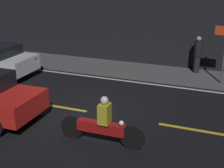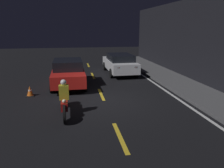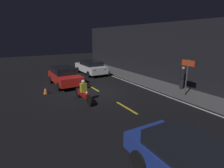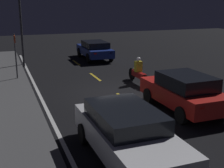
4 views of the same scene
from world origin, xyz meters
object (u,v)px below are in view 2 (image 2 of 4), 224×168
(sedan_white, at_px, (120,63))
(motorcycle, at_px, (64,100))
(taxi_red, at_px, (68,72))
(traffic_cone_near, at_px, (30,91))

(sedan_white, bearing_deg, motorcycle, 152.09)
(sedan_white, bearing_deg, taxi_red, 127.85)
(sedan_white, height_order, motorcycle, sedan_white)
(motorcycle, bearing_deg, traffic_cone_near, -147.34)
(motorcycle, xyz_separation_m, traffic_cone_near, (-2.65, -1.76, -0.33))
(motorcycle, distance_m, traffic_cone_near, 3.20)
(motorcycle, bearing_deg, sedan_white, 151.85)
(sedan_white, xyz_separation_m, taxi_red, (2.89, -3.63, 0.02))
(taxi_red, relative_size, motorcycle, 1.67)
(sedan_white, xyz_separation_m, traffic_cone_near, (4.58, -5.48, -0.53))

